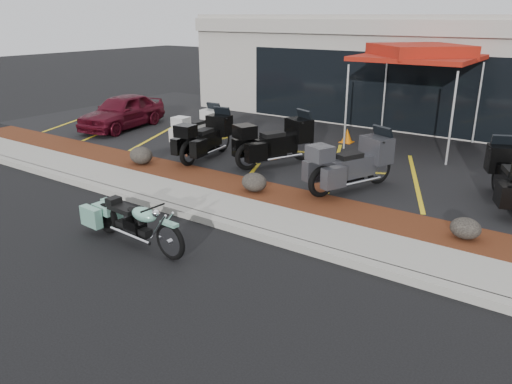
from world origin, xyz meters
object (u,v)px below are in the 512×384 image
Objects in this scene: popup_canopy at (419,54)px; hero_cruiser at (170,236)px; touring_white at (214,122)px; traffic_cone at (347,136)px; parked_car at (122,111)px.

hero_cruiser is at bearing -84.71° from popup_canopy.
touring_white is 0.56× the size of popup_canopy.
touring_white is 4.75× the size of traffic_cone.
hero_cruiser is 0.67× the size of popup_canopy.
hero_cruiser is 0.72× the size of parked_car.
hero_cruiser is 8.92m from traffic_cone.
popup_canopy reaches higher than hero_cruiser.
parked_car is at bearing -149.13° from popup_canopy.
touring_white is (-4.49, 6.63, 0.31)m from hero_cruiser.
touring_white is 6.53m from popup_canopy.
parked_car is at bearing 92.83° from touring_white.
popup_canopy is (1.78, 0.76, 2.53)m from traffic_cone.
popup_canopy is (5.39, 3.01, 2.14)m from touring_white.
hero_cruiser is at bearing -84.33° from traffic_cone.
popup_canopy is at bearing 88.46° from hero_cruiser.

